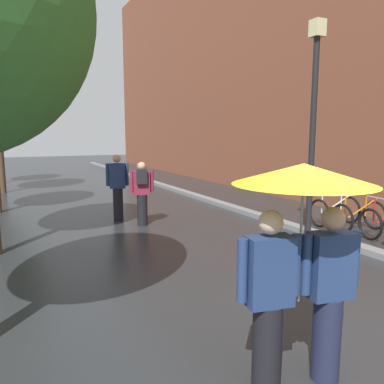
# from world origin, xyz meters

# --- Properties ---
(ground_plane) EXTENTS (80.00, 80.00, 0.00)m
(ground_plane) POSITION_xyz_m (0.00, 0.00, 0.00)
(ground_plane) COLOR #26282B
(building_facade) EXTENTS (8.00, 36.00, 11.90)m
(building_facade) POSITION_xyz_m (10.00, 10.00, 5.95)
(building_facade) COLOR brown
(building_facade) RESTS_ON ground
(kerb_strip) EXTENTS (0.30, 36.00, 0.12)m
(kerb_strip) POSITION_xyz_m (3.20, 10.00, 0.06)
(kerb_strip) COLOR slate
(kerb_strip) RESTS_ON ground
(parked_bicycle_2) EXTENTS (1.13, 0.78, 0.96)m
(parked_bicycle_2) POSITION_xyz_m (4.43, 3.91, 0.38)
(parked_bicycle_2) COLOR black
(parked_bicycle_2) RESTS_ON ground
(parked_bicycle_3) EXTENTS (1.10, 0.74, 0.96)m
(parked_bicycle_3) POSITION_xyz_m (4.42, 4.63, 0.38)
(parked_bicycle_3) COLOR black
(parked_bicycle_3) RESTS_ON ground
(couple_under_umbrella) EXTENTS (1.22, 1.22, 2.03)m
(couple_under_umbrella) POSITION_xyz_m (-0.71, 0.29, 1.41)
(couple_under_umbrella) COLOR black
(couple_under_umbrella) RESTS_ON ground
(street_lamp_post) EXTENTS (0.24, 0.24, 4.46)m
(street_lamp_post) POSITION_xyz_m (2.60, 3.64, 2.60)
(street_lamp_post) COLOR black
(street_lamp_post) RESTS_ON ground
(pedestrian_walking_midground) EXTENTS (0.57, 0.41, 1.60)m
(pedestrian_walking_midground) POSITION_xyz_m (0.06, 6.78, 0.86)
(pedestrian_walking_midground) COLOR black
(pedestrian_walking_midground) RESTS_ON ground
(pedestrian_walking_far) EXTENTS (0.58, 0.39, 1.76)m
(pedestrian_walking_far) POSITION_xyz_m (-0.34, 7.57, 0.93)
(pedestrian_walking_far) COLOR black
(pedestrian_walking_far) RESTS_ON ground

